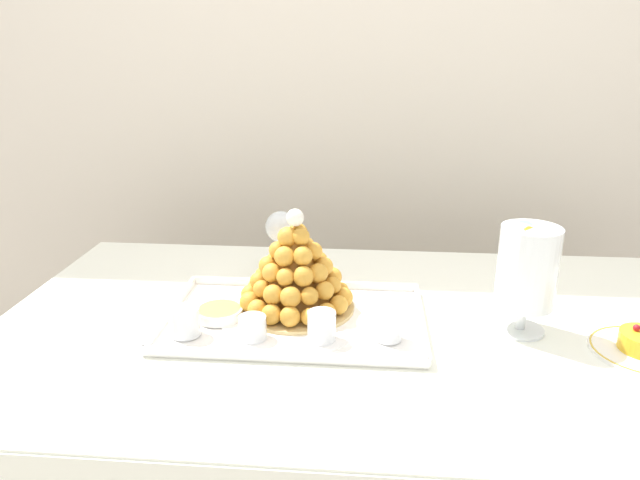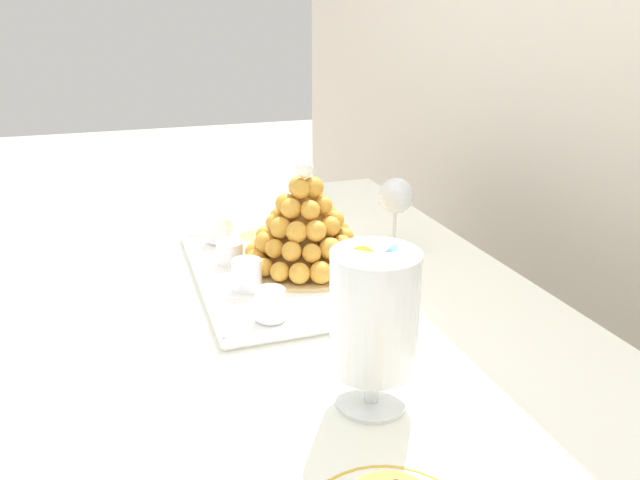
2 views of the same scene
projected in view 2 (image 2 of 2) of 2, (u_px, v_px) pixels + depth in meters
buffet_table at (310, 348)px, 1.19m from camera, size 1.63×0.92×0.73m
serving_tray at (282, 271)px, 1.30m from camera, size 0.55×0.35×0.02m
croquembouche at (305, 228)px, 1.28m from camera, size 0.26×0.26×0.23m
dessert_cup_left at (220, 230)px, 1.45m from camera, size 0.06×0.06×0.06m
dessert_cup_mid_left at (230, 254)px, 1.33m from camera, size 0.06×0.06×0.05m
dessert_cup_centre at (247, 276)px, 1.20m from camera, size 0.06×0.06×0.06m
dessert_cup_mid_right at (270, 305)px, 1.09m from camera, size 0.05×0.05×0.06m
creme_brulee_ramekin at (260, 239)px, 1.44m from camera, size 0.10×0.10×0.02m
macaron_goblet at (374, 314)px, 0.83m from camera, size 0.12×0.12×0.24m
wine_glass at (396, 197)px, 1.41m from camera, size 0.08×0.08×0.16m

